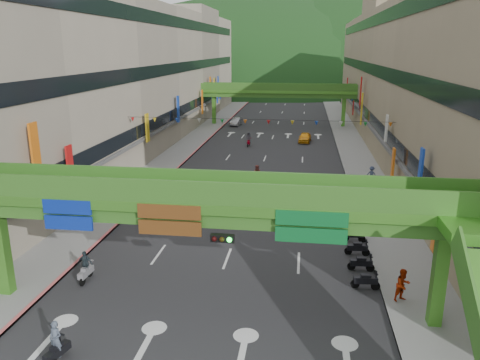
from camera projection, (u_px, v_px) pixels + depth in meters
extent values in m
cube|color=#28282B|center=(271.00, 142.00, 65.81)|extent=(18.00, 140.00, 0.02)
cube|color=gray|center=(195.00, 140.00, 67.23)|extent=(4.00, 140.00, 0.15)
cube|color=gray|center=(351.00, 144.00, 64.35)|extent=(4.00, 140.00, 0.15)
cube|color=#CC5959|center=(208.00, 140.00, 66.98)|extent=(0.20, 140.00, 0.18)
cube|color=gray|center=(337.00, 144.00, 64.59)|extent=(0.20, 140.00, 0.18)
cube|color=#9E937F|center=(137.00, 72.00, 65.70)|extent=(12.00, 95.00, 19.00)
cube|color=black|center=(180.00, 111.00, 66.36)|extent=(0.08, 90.25, 1.40)
cube|color=black|center=(179.00, 68.00, 64.72)|extent=(0.08, 90.25, 1.40)
cube|color=black|center=(177.00, 22.00, 63.08)|extent=(0.08, 90.25, 1.40)
cube|color=gray|center=(418.00, 75.00, 60.73)|extent=(12.00, 95.00, 19.00)
cube|color=black|center=(367.00, 114.00, 62.97)|extent=(0.08, 90.25, 1.40)
cube|color=black|center=(371.00, 69.00, 61.33)|extent=(0.08, 90.25, 1.40)
cube|color=black|center=(374.00, 21.00, 59.69)|extent=(0.08, 90.25, 1.40)
cube|color=#4C9E2D|center=(206.00, 203.00, 22.31)|extent=(28.00, 2.20, 0.50)
cube|color=#387223|center=(206.00, 214.00, 22.47)|extent=(28.00, 1.76, 0.70)
cube|color=#4C9E2D|center=(3.00, 254.00, 24.66)|extent=(0.60, 0.60, 4.80)
cube|color=#4C9E2D|center=(438.00, 281.00, 21.78)|extent=(0.60, 0.60, 4.80)
cube|color=#387223|center=(201.00, 193.00, 21.10)|extent=(28.00, 0.12, 1.10)
cube|color=#387223|center=(210.00, 181.00, 23.08)|extent=(28.00, 0.12, 1.10)
cube|color=navy|center=(68.00, 216.00, 22.29)|extent=(2.40, 0.12, 1.50)
cube|color=#593314|center=(170.00, 221.00, 21.64)|extent=(3.00, 0.12, 1.50)
cube|color=#0C5926|center=(311.00, 228.00, 20.79)|extent=(3.20, 0.12, 1.50)
cube|color=black|center=(222.00, 238.00, 21.34)|extent=(1.10, 0.28, 0.35)
cube|color=#4C9E2D|center=(278.00, 92.00, 78.53)|extent=(28.00, 2.20, 0.50)
cube|color=#387223|center=(278.00, 95.00, 78.70)|extent=(28.00, 1.76, 0.70)
cube|color=#4C9E2D|center=(214.00, 110.00, 80.89)|extent=(0.60, 0.60, 4.80)
cube|color=#4C9E2D|center=(343.00, 113.00, 78.01)|extent=(0.60, 0.60, 4.80)
cube|color=#387223|center=(278.00, 87.00, 77.33)|extent=(28.00, 0.12, 1.10)
cube|color=#387223|center=(278.00, 86.00, 79.31)|extent=(28.00, 0.12, 1.10)
ellipsoid|color=#1C4419|center=(252.00, 84.00, 172.61)|extent=(168.00, 140.00, 112.00)
ellipsoid|color=#1C4419|center=(357.00, 81.00, 186.43)|extent=(208.00, 176.00, 128.00)
cylinder|color=black|center=(257.00, 119.00, 45.06)|extent=(26.00, 0.03, 0.03)
cone|color=red|center=(133.00, 119.00, 46.76)|extent=(0.36, 0.36, 0.40)
cone|color=gold|center=(155.00, 120.00, 46.46)|extent=(0.36, 0.36, 0.40)
cone|color=#193FB2|center=(177.00, 120.00, 46.17)|extent=(0.36, 0.36, 0.40)
cone|color=silver|center=(199.00, 121.00, 45.87)|extent=(0.36, 0.36, 0.40)
cone|color=#198C33|center=(222.00, 121.00, 45.57)|extent=(0.36, 0.36, 0.40)
cone|color=orange|center=(245.00, 122.00, 45.27)|extent=(0.36, 0.36, 0.40)
cone|color=red|center=(269.00, 122.00, 44.98)|extent=(0.36, 0.36, 0.40)
cone|color=gold|center=(292.00, 123.00, 44.68)|extent=(0.36, 0.36, 0.40)
cone|color=#193FB2|center=(316.00, 123.00, 44.38)|extent=(0.36, 0.36, 0.40)
cone|color=silver|center=(341.00, 124.00, 44.08)|extent=(0.36, 0.36, 0.40)
cone|color=#198C33|center=(365.00, 124.00, 43.79)|extent=(0.36, 0.36, 0.40)
cone|color=orange|center=(390.00, 125.00, 43.49)|extent=(0.36, 0.36, 0.40)
cube|color=black|center=(57.00, 352.00, 19.67)|extent=(0.67, 1.35, 0.35)
cube|color=black|center=(57.00, 347.00, 19.61)|extent=(0.43, 0.61, 0.18)
cube|color=black|center=(59.00, 334.00, 20.06)|extent=(0.55, 0.20, 0.06)
cylinder|color=black|center=(61.00, 350.00, 20.28)|extent=(0.22, 0.51, 0.50)
imported|color=#475161|center=(56.00, 339.00, 19.51)|extent=(0.67, 0.52, 1.61)
cube|color=black|center=(257.00, 182.00, 44.55)|extent=(0.57, 1.34, 0.35)
cube|color=black|center=(257.00, 179.00, 44.49)|extent=(0.39, 0.59, 0.18)
cube|color=black|center=(257.00, 175.00, 44.95)|extent=(0.55, 0.15, 0.06)
cylinder|color=black|center=(257.00, 183.00, 45.16)|extent=(0.18, 0.51, 0.50)
cylinder|color=black|center=(258.00, 186.00, 44.11)|extent=(0.18, 0.51, 0.50)
imported|color=brown|center=(257.00, 175.00, 44.36)|extent=(1.00, 0.84, 1.84)
cube|color=gray|center=(86.00, 272.00, 26.62)|extent=(0.42, 1.32, 0.35)
cube|color=gray|center=(85.00, 268.00, 26.55)|extent=(0.33, 0.57, 0.18)
cube|color=gray|center=(89.00, 260.00, 27.01)|extent=(0.55, 0.09, 0.06)
cylinder|color=black|center=(90.00, 273.00, 27.23)|extent=(0.13, 0.50, 0.50)
cylinder|color=black|center=(82.00, 282.00, 26.17)|extent=(0.13, 0.50, 0.50)
imported|color=#253137|center=(85.00, 263.00, 26.47)|extent=(0.90, 0.42, 1.50)
cube|color=maroon|center=(249.00, 142.00, 63.09)|extent=(0.49, 1.33, 0.35)
cube|color=maroon|center=(249.00, 141.00, 63.02)|extent=(0.36, 0.58, 0.18)
cube|color=maroon|center=(249.00, 138.00, 63.47)|extent=(0.55, 0.12, 0.06)
cylinder|color=black|center=(249.00, 144.00, 63.68)|extent=(0.15, 0.51, 0.50)
cylinder|color=black|center=(248.00, 145.00, 62.66)|extent=(0.15, 0.51, 0.50)
imported|color=#3C3B42|center=(249.00, 138.00, 62.93)|extent=(0.83, 0.58, 1.59)
cube|color=black|center=(366.00, 280.00, 25.74)|extent=(1.32, 0.44, 0.35)
cube|color=black|center=(366.00, 276.00, 25.67)|extent=(0.57, 0.34, 0.18)
cube|color=black|center=(377.00, 273.00, 25.49)|extent=(0.10, 0.55, 0.06)
cylinder|color=black|center=(375.00, 286.00, 25.71)|extent=(0.51, 0.14, 0.50)
cylinder|color=black|center=(355.00, 284.00, 25.93)|extent=(0.51, 0.14, 0.50)
cube|color=black|center=(361.00, 262.00, 27.83)|extent=(1.32, 0.44, 0.35)
cube|color=black|center=(361.00, 259.00, 27.77)|extent=(0.57, 0.34, 0.18)
cube|color=black|center=(371.00, 256.00, 27.59)|extent=(0.10, 0.55, 0.06)
cylinder|color=black|center=(370.00, 268.00, 27.81)|extent=(0.51, 0.14, 0.50)
cylinder|color=black|center=(351.00, 266.00, 28.03)|extent=(0.51, 0.14, 0.50)
cube|color=black|center=(357.00, 247.00, 29.93)|extent=(1.32, 0.44, 0.35)
cube|color=black|center=(358.00, 244.00, 29.86)|extent=(0.57, 0.34, 0.18)
cube|color=black|center=(367.00, 241.00, 29.68)|extent=(0.10, 0.55, 0.06)
cylinder|color=black|center=(366.00, 252.00, 29.90)|extent=(0.51, 0.14, 0.50)
cylinder|color=black|center=(348.00, 251.00, 30.12)|extent=(0.51, 0.14, 0.50)
cube|color=black|center=(354.00, 234.00, 32.03)|extent=(1.32, 0.44, 0.35)
cube|color=black|center=(354.00, 231.00, 31.96)|extent=(0.57, 0.34, 0.18)
cube|color=black|center=(363.00, 228.00, 31.78)|extent=(0.10, 0.55, 0.06)
cylinder|color=black|center=(362.00, 239.00, 32.00)|extent=(0.51, 0.14, 0.50)
cylinder|color=black|center=(345.00, 238.00, 32.22)|extent=(0.51, 0.14, 0.50)
imported|color=#9A9AA0|center=(236.00, 122.00, 80.03)|extent=(1.77, 4.13, 1.32)
imported|color=#F7A41B|center=(305.00, 137.00, 65.83)|extent=(1.95, 4.08, 1.35)
imported|color=#A82607|center=(403.00, 288.00, 24.25)|extent=(1.08, 1.01, 1.77)
imported|color=black|center=(396.00, 201.00, 38.24)|extent=(0.91, 0.46, 1.50)
imported|color=#2F3852|center=(372.00, 176.00, 45.83)|extent=(0.85, 0.70, 1.57)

